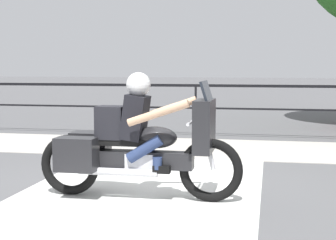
% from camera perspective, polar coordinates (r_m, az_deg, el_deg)
% --- Properties ---
extents(ground_plane, '(120.00, 120.00, 0.00)m').
position_cam_1_polar(ground_plane, '(6.74, -2.99, -7.60)').
color(ground_plane, '#565659').
extents(sidewalk_band, '(44.00, 2.40, 0.01)m').
position_cam_1_polar(sidewalk_band, '(10.01, 1.81, -3.04)').
color(sidewalk_band, '#B7B2A8').
rests_on(sidewalk_band, ground).
extents(crosswalk_band, '(2.99, 6.00, 0.01)m').
position_cam_1_polar(crosswalk_band, '(6.54, -3.08, -7.99)').
color(crosswalk_band, silver).
rests_on(crosswalk_band, ground).
extents(fence_railing, '(36.00, 0.05, 1.18)m').
position_cam_1_polar(fence_railing, '(11.41, 3.08, 2.74)').
color(fence_railing, black).
rests_on(fence_railing, ground).
extents(motorcycle, '(2.49, 0.76, 1.51)m').
position_cam_1_polar(motorcycle, '(6.14, -3.50, -2.49)').
color(motorcycle, black).
rests_on(motorcycle, ground).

